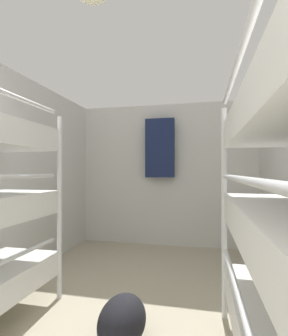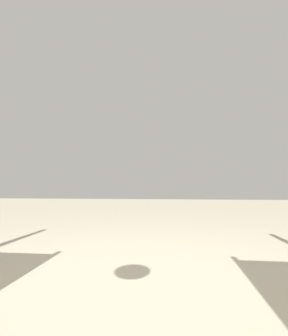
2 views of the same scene
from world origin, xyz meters
name	(u,v)px [view 1 (image 1 of 2)]	position (x,y,z in m)	size (l,w,h in m)	color
wall_back	(167,175)	(0.00, 4.29, 1.11)	(2.86, 0.06, 2.22)	silver
duffel_bag	(122,321)	(0.03, 1.86, 0.16)	(0.31, 0.47, 0.31)	black
hanging_coat	(160,148)	(-0.08, 4.14, 1.52)	(0.44, 0.12, 0.90)	#192347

